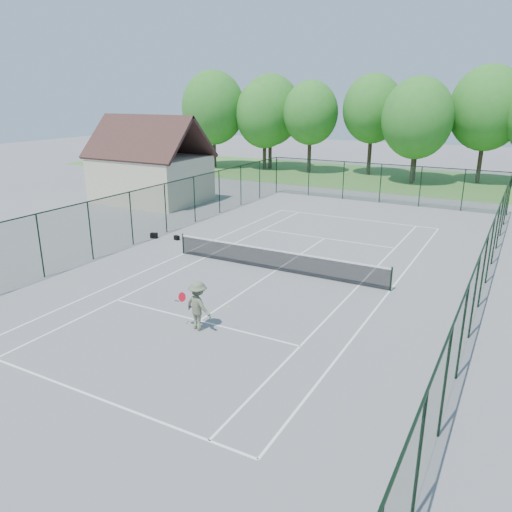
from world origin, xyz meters
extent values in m
plane|color=gray|center=(0.00, 0.00, 0.00)|extent=(140.00, 140.00, 0.00)
cube|color=#4E8436|center=(0.00, 30.00, 0.01)|extent=(80.00, 16.00, 0.01)
cube|color=white|center=(0.00, 11.88, 0.00)|extent=(10.97, 0.08, 0.01)
cube|color=white|center=(0.00, -11.88, 0.00)|extent=(10.97, 0.08, 0.01)
cube|color=white|center=(0.00, 6.40, 0.00)|extent=(8.23, 0.08, 0.01)
cube|color=white|center=(0.00, -6.40, 0.00)|extent=(8.23, 0.08, 0.01)
cube|color=white|center=(5.49, 0.00, 0.00)|extent=(0.08, 23.77, 0.01)
cube|color=white|center=(-5.49, 0.00, 0.00)|extent=(0.08, 23.77, 0.01)
cube|color=white|center=(4.12, 0.00, 0.00)|extent=(0.08, 23.77, 0.01)
cube|color=white|center=(-4.12, 0.00, 0.00)|extent=(0.08, 23.77, 0.01)
cube|color=white|center=(0.00, 0.00, 0.00)|extent=(0.08, 12.80, 0.01)
cylinder|color=black|center=(-5.50, 0.00, 0.55)|extent=(0.08, 0.08, 1.10)
cylinder|color=black|center=(5.50, 0.00, 0.55)|extent=(0.08, 0.08, 1.10)
cube|color=black|center=(0.00, 0.00, 0.50)|extent=(11.00, 0.02, 0.96)
cube|color=white|center=(0.00, 0.00, 1.00)|extent=(11.00, 0.05, 0.07)
cube|color=#183520|center=(0.00, 18.00, 1.50)|extent=(18.00, 0.02, 3.00)
cube|color=#183520|center=(9.00, 0.00, 1.50)|extent=(0.02, 36.00, 3.00)
cube|color=#183520|center=(-9.00, 0.00, 1.50)|extent=(0.02, 36.00, 3.00)
cube|color=black|center=(0.00, 18.00, 3.00)|extent=(18.00, 0.05, 0.05)
cube|color=black|center=(9.00, 0.00, 3.00)|extent=(0.05, 36.00, 0.05)
cube|color=black|center=(-9.00, 0.00, 3.00)|extent=(0.05, 36.00, 0.05)
cube|color=beige|center=(-16.00, 10.00, 1.75)|extent=(8.00, 6.00, 3.50)
cube|color=#432823|center=(-16.00, 11.50, 5.00)|extent=(8.60, 3.27, 3.27)
cube|color=#432823|center=(-16.00, 8.50, 5.00)|extent=(8.60, 3.27, 3.27)
cylinder|color=#3B2920|center=(-16.50, 30.00, 2.10)|extent=(0.40, 0.40, 4.20)
ellipsoid|color=#34842A|center=(-16.50, 30.00, 6.00)|extent=(6.40, 6.40, 7.40)
cylinder|color=#3B2920|center=(0.00, 30.00, 2.10)|extent=(0.40, 0.40, 4.20)
ellipsoid|color=#34842A|center=(0.00, 30.00, 6.00)|extent=(6.40, 6.40, 7.40)
cube|color=black|center=(-8.84, 1.60, 0.16)|extent=(0.44, 0.32, 0.31)
cube|color=black|center=(-7.43, 1.94, 0.13)|extent=(0.37, 0.28, 0.25)
imported|color=#60684C|center=(0.38, -6.96, 0.91)|extent=(1.31, 0.94, 1.82)
sphere|color=#C7E831|center=(1.43, -6.56, 0.92)|extent=(0.07, 0.07, 0.07)
camera|label=1|loc=(10.04, -20.27, 8.08)|focal=35.00mm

